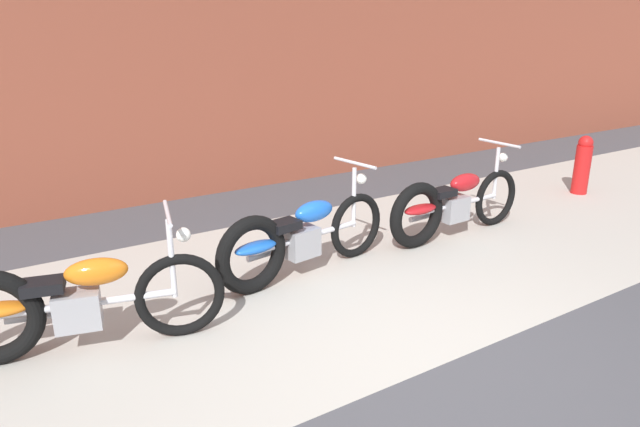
{
  "coord_description": "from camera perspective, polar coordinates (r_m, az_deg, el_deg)",
  "views": [
    {
      "loc": [
        -2.56,
        -2.48,
        2.3
      ],
      "look_at": [
        -0.06,
        1.46,
        0.75
      ],
      "focal_mm": 31.74,
      "sensor_mm": 36.0,
      "label": 1
    }
  ],
  "objects": [
    {
      "name": "fire_hydrant",
      "position": [
        8.9,
        24.95,
        4.5
      ],
      "size": [
        0.22,
        0.22,
        0.84
      ],
      "color": "red",
      "rests_on": "ground"
    },
    {
      "name": "motorcycle_red",
      "position": [
        6.49,
        12.86,
        0.88
      ],
      "size": [
        2.01,
        0.58,
        1.03
      ],
      "rotation": [
        0.0,
        0.0,
        0.04
      ],
      "color": "black",
      "rests_on": "ground"
    },
    {
      "name": "sidewalk_slab",
      "position": [
        5.45,
        -1.14,
        -6.56
      ],
      "size": [
        36.0,
        3.5,
        0.01
      ],
      "primitive_type": "cube",
      "color": "#B2ADA3",
      "rests_on": "ground"
    },
    {
      "name": "motorcycle_blue",
      "position": [
        5.33,
        -2.56,
        -2.54
      ],
      "size": [
        2.0,
        0.59,
        1.03
      ],
      "rotation": [
        0.0,
        0.0,
        0.15
      ],
      "color": "black",
      "rests_on": "ground"
    },
    {
      "name": "motorcycle_orange",
      "position": [
        4.51,
        -24.31,
        -8.31
      ],
      "size": [
        1.97,
        0.76,
        1.03
      ],
      "rotation": [
        0.0,
        0.0,
        -0.25
      ],
      "color": "black",
      "rests_on": "ground"
    },
    {
      "name": "ground_plane",
      "position": [
        4.24,
        11.7,
        -14.92
      ],
      "size": [
        80.0,
        80.0,
        0.0
      ],
      "primitive_type": "plane",
      "color": "#47474C"
    }
  ]
}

